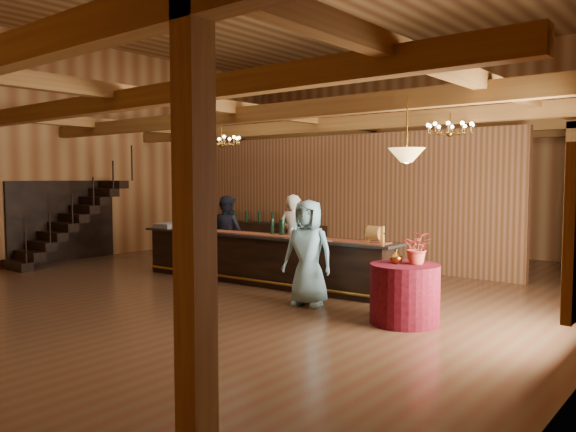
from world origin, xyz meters
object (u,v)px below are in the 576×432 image
Objects in this scene: bartender at (294,237)px; guest at (308,253)px; beverage_dispenser at (184,215)px; staff_second at (227,233)px; tasting_bar at (260,259)px; chandelier_left at (222,140)px; raffle_drum at (375,233)px; backbar_shelf at (273,240)px; round_table at (405,294)px; floor_plant at (439,246)px; chandelier_right at (450,128)px; pendant_lamp at (407,155)px.

guest is at bearing 124.66° from bartender.
beverage_dispenser is 0.36× the size of staff_second.
tasting_bar is 7.35× the size of chandelier_left.
guest is at bearing -28.77° from tasting_bar.
bartender reaches higher than staff_second.
chandelier_left is at bearing 173.23° from raffle_drum.
bartender is 1.95m from staff_second.
staff_second is at bearing -85.20° from backbar_shelf.
round_table is (5.74, -0.85, -0.83)m from beverage_dispenser.
floor_plant is at bearing 108.27° from round_table.
backbar_shelf is at bearing 163.76° from chandelier_right.
chandelier_right is (5.45, -1.59, 2.50)m from backbar_shelf.
chandelier_right is 3.36m from guest.
chandelier_right is (5.41, 1.41, 1.68)m from beverage_dispenser.
chandelier_left is 0.46× the size of guest.
floor_plant is at bearing -133.30° from bartender.
beverage_dispenser is 4.08m from guest.
floor_plant reaches higher than backbar_shelf.
guest reaches higher than round_table.
raffle_drum is at bearing 136.86° from pendant_lamp.
bartender is at bearing 70.04° from tasting_bar.
pendant_lamp is 2.34m from guest.
chandelier_left is at bearing -141.34° from floor_plant.
chandelier_left and pendant_lamp have the same top height.
pendant_lamp reaches higher than backbar_shelf.
staff_second is at bearing -10.43° from bartender.
chandelier_left reaches higher than beverage_dispenser.
beverage_dispenser is 0.75× the size of chandelier_left.
staff_second is at bearing 170.53° from raffle_drum.
guest is (-1.43, -2.21, -2.08)m from chandelier_right.
tasting_bar is 2.08m from guest.
chandelier_right reaches higher than floor_plant.
staff_second reaches higher than tasting_bar.
raffle_drum is at bearing 2.18° from beverage_dispenser.
chandelier_left is at bearing 54.06° from beverage_dispenser.
tasting_bar is 17.29× the size of raffle_drum.
round_table is at bearing -43.14° from raffle_drum.
pendant_lamp reaches higher than bartender.
pendant_lamp is 5.82m from staff_second.
tasting_bar is 1.93m from staff_second.
pendant_lamp is at bearing -14.87° from guest.
chandelier_left is at bearing 156.76° from tasting_bar.
chandelier_left is 4.98m from chandelier_right.
backbar_shelf is 6.21m from chandelier_right.
guest is at bearing -93.41° from floor_plant.
raffle_drum is 0.30× the size of floor_plant.
raffle_drum is at bearing 136.86° from round_table.
chandelier_right is at bearing -62.82° from floor_plant.
pendant_lamp is 0.52× the size of bartender.
chandelier_left is at bearing -84.54° from backbar_shelf.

